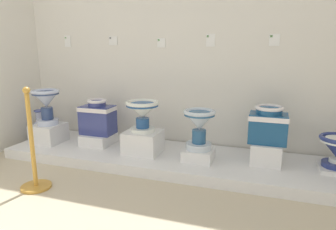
{
  "coord_description": "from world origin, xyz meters",
  "views": [
    {
      "loc": [
        3.15,
        -0.48,
        1.29
      ],
      "look_at": [
        2.12,
        2.57,
        0.56
      ],
      "focal_mm": 32.2,
      "sensor_mm": 36.0,
      "label": 1
    }
  ],
  "objects": [
    {
      "name": "plinth_block_slender_white",
      "position": [
        1.84,
        2.51,
        0.24
      ],
      "size": [
        0.39,
        0.36,
        0.25
      ],
      "primitive_type": "cube",
      "color": "white",
      "rests_on": "display_platform"
    },
    {
      "name": "plinth_block_leftmost",
      "position": [
        1.19,
        2.63,
        0.18
      ],
      "size": [
        0.34,
        0.39,
        0.13
      ],
      "primitive_type": "cube",
      "color": "white",
      "rests_on": "display_platform"
    },
    {
      "name": "plinth_block_central_ornate",
      "position": [
        0.56,
        2.49,
        0.23
      ],
      "size": [
        0.34,
        0.36,
        0.23
      ],
      "primitive_type": "cube",
      "color": "white",
      "rests_on": "display_platform"
    },
    {
      "name": "info_placard_first",
      "position": [
        0.52,
        3.05,
        1.37
      ],
      "size": [
        0.09,
        0.01,
        0.15
      ],
      "color": "white"
    },
    {
      "name": "plinth_block_rightmost",
      "position": [
        3.17,
        2.65,
        0.22
      ],
      "size": [
        0.3,
        0.37,
        0.22
      ],
      "primitive_type": "cube",
      "color": "white",
      "rests_on": "display_platform"
    },
    {
      "name": "antique_toilet_slender_white",
      "position": [
        1.84,
        2.51,
        0.6
      ],
      "size": [
        0.37,
        0.37,
        0.34
      ],
      "color": "white",
      "rests_on": "plinth_block_slender_white"
    },
    {
      "name": "antique_toilet_leftmost",
      "position": [
        1.19,
        2.63,
        0.46
      ],
      "size": [
        0.4,
        0.27,
        0.43
      ],
      "color": "navy",
      "rests_on": "plinth_block_leftmost"
    },
    {
      "name": "antique_toilet_rightmost",
      "position": [
        3.17,
        2.65,
        0.53
      ],
      "size": [
        0.38,
        0.28,
        0.38
      ],
      "color": "navy",
      "rests_on": "plinth_block_rightmost"
    },
    {
      "name": "info_placard_fourth",
      "position": [
        2.47,
        3.05,
        1.37
      ],
      "size": [
        0.1,
        0.01,
        0.14
      ],
      "color": "white"
    },
    {
      "name": "display_platform",
      "position": [
        2.19,
        2.57,
        0.06
      ],
      "size": [
        3.92,
        0.94,
        0.11
      ],
      "primitive_type": "cube",
      "color": "white",
      "rests_on": "ground_plane"
    },
    {
      "name": "antique_toilet_central_ornate",
      "position": [
        0.56,
        2.49,
        0.63
      ],
      "size": [
        0.33,
        0.33,
        0.44
      ],
      "color": "silver",
      "rests_on": "plinth_block_central_ornate"
    },
    {
      "name": "info_placard_third",
      "position": [
        1.87,
        3.05,
        1.34
      ],
      "size": [
        0.1,
        0.01,
        0.11
      ],
      "color": "white"
    },
    {
      "name": "plinth_block_squat_floral",
      "position": [
        2.49,
        2.49,
        0.17
      ],
      "size": [
        0.31,
        0.31,
        0.12
      ],
      "primitive_type": "cube",
      "color": "white",
      "rests_on": "display_platform"
    },
    {
      "name": "decorative_vase_corner",
      "position": [
        0.2,
        2.75,
        0.18
      ],
      "size": [
        0.23,
        0.23,
        0.45
      ],
      "color": "#414D95",
      "rests_on": "ground_plane"
    },
    {
      "name": "plinth_block_tall_cobalt",
      "position": [
        3.82,
        2.63,
        0.14
      ],
      "size": [
        0.3,
        0.32,
        0.04
      ],
      "primitive_type": "cube",
      "color": "white",
      "rests_on": "display_platform"
    },
    {
      "name": "stanchion_post_near_left",
      "position": [
        1.14,
        1.59,
        0.26
      ],
      "size": [
        0.28,
        0.28,
        0.95
      ],
      "color": "gold",
      "rests_on": "ground_plane"
    },
    {
      "name": "antique_toilet_squat_floral",
      "position": [
        2.49,
        2.49,
        0.51
      ],
      "size": [
        0.34,
        0.34,
        0.42
      ],
      "color": "silver",
      "rests_on": "plinth_block_squat_floral"
    },
    {
      "name": "wall_back",
      "position": [
        2.19,
        3.09,
        1.59
      ],
      "size": [
        4.58,
        0.06,
        3.19
      ],
      "primitive_type": "cube",
      "color": "silver",
      "rests_on": "ground_plane"
    },
    {
      "name": "info_placard_second",
      "position": [
        1.21,
        3.05,
        1.37
      ],
      "size": [
        0.11,
        0.01,
        0.11
      ],
      "color": "white"
    },
    {
      "name": "info_placard_fifth",
      "position": [
        3.17,
        3.05,
        1.37
      ],
      "size": [
        0.11,
        0.01,
        0.13
      ],
      "color": "white"
    }
  ]
}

